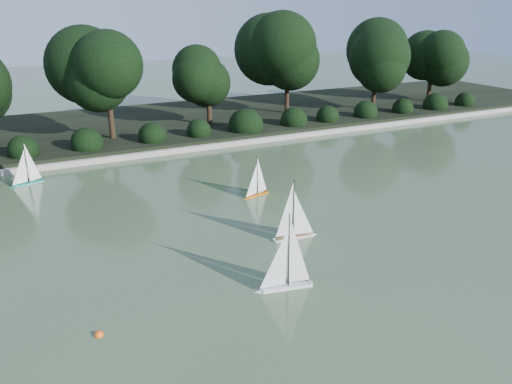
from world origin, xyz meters
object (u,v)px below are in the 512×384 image
sailboat_teal (25,178)px  race_buoy (99,335)px  sailboat_white_a (282,277)px  sailboat_white_b (297,228)px  sailboat_orange (255,190)px

sailboat_teal → race_buoy: 8.23m
sailboat_white_a → sailboat_white_b: sailboat_white_a is taller
sailboat_orange → race_buoy: sailboat_orange is taller
sailboat_white_a → sailboat_white_b: (1.34, 1.74, -0.01)m
race_buoy → sailboat_white_b: bearing=20.2°
sailboat_white_a → race_buoy: sailboat_white_a is taller
sailboat_orange → sailboat_white_b: bearing=-95.9°
sailboat_white_b → sailboat_teal: (-5.32, 6.51, -0.02)m
sailboat_white_b → race_buoy: bearing=-159.8°
sailboat_white_a → race_buoy: bearing=179.1°
sailboat_orange → sailboat_white_a: bearing=-109.9°
sailboat_white_a → sailboat_orange: 4.77m
sailboat_orange → sailboat_teal: (-5.60, 3.76, 0.03)m
sailboat_white_a → sailboat_teal: sailboat_white_a is taller
sailboat_white_a → sailboat_teal: bearing=115.7°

